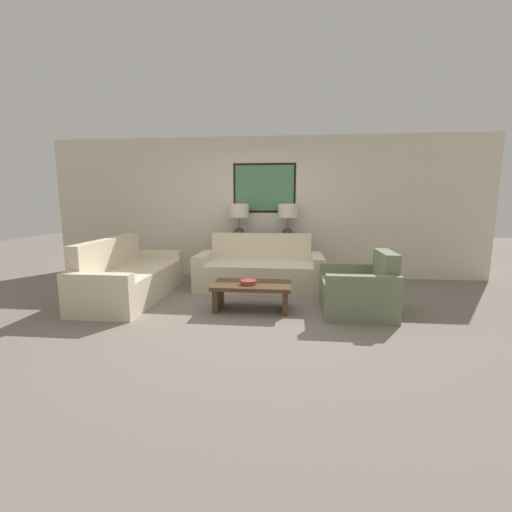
{
  "coord_description": "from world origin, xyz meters",
  "views": [
    {
      "loc": [
        0.51,
        -4.3,
        1.48
      ],
      "look_at": [
        -0.0,
        0.72,
        0.65
      ],
      "focal_mm": 24.0,
      "sensor_mm": 36.0,
      "label": 1
    }
  ],
  "objects_px": {
    "decorative_bowl": "(248,282)",
    "armchair_near_back_wall": "(359,292)",
    "couch_by_back_wall": "(260,271)",
    "couch_by_side": "(129,279)",
    "table_lamp_right": "(288,216)",
    "console_table": "(263,259)",
    "coffee_table": "(252,291)",
    "table_lamp_left": "(239,215)"
  },
  "relations": [
    {
      "from": "couch_by_back_wall",
      "to": "couch_by_side",
      "type": "bearing_deg",
      "value": -157.84
    },
    {
      "from": "decorative_bowl",
      "to": "armchair_near_back_wall",
      "type": "distance_m",
      "value": 1.47
    },
    {
      "from": "console_table",
      "to": "armchair_near_back_wall",
      "type": "bearing_deg",
      "value": -52.45
    },
    {
      "from": "table_lamp_left",
      "to": "couch_by_back_wall",
      "type": "relative_size",
      "value": 0.32
    },
    {
      "from": "couch_by_side",
      "to": "table_lamp_right",
      "type": "bearing_deg",
      "value": 32.01
    },
    {
      "from": "table_lamp_left",
      "to": "armchair_near_back_wall",
      "type": "bearing_deg",
      "value": -44.62
    },
    {
      "from": "decorative_bowl",
      "to": "table_lamp_right",
      "type": "bearing_deg",
      "value": 75.61
    },
    {
      "from": "couch_by_side",
      "to": "coffee_table",
      "type": "bearing_deg",
      "value": -11.57
    },
    {
      "from": "table_lamp_left",
      "to": "couch_by_side",
      "type": "distance_m",
      "value": 2.28
    },
    {
      "from": "couch_by_back_wall",
      "to": "decorative_bowl",
      "type": "distance_m",
      "value": 1.23
    },
    {
      "from": "couch_by_side",
      "to": "armchair_near_back_wall",
      "type": "relative_size",
      "value": 2.25
    },
    {
      "from": "table_lamp_right",
      "to": "armchair_near_back_wall",
      "type": "xyz_separation_m",
      "value": [
        0.97,
        -1.85,
        -0.91
      ]
    },
    {
      "from": "decorative_bowl",
      "to": "armchair_near_back_wall",
      "type": "bearing_deg",
      "value": 2.8
    },
    {
      "from": "couch_by_back_wall",
      "to": "decorative_bowl",
      "type": "bearing_deg",
      "value": -91.89
    },
    {
      "from": "table_lamp_right",
      "to": "armchair_near_back_wall",
      "type": "bearing_deg",
      "value": -62.34
    },
    {
      "from": "table_lamp_right",
      "to": "couch_by_side",
      "type": "bearing_deg",
      "value": -147.99
    },
    {
      "from": "couch_by_back_wall",
      "to": "couch_by_side",
      "type": "distance_m",
      "value": 2.08
    },
    {
      "from": "table_lamp_right",
      "to": "armchair_near_back_wall",
      "type": "relative_size",
      "value": 0.72
    },
    {
      "from": "couch_by_side",
      "to": "coffee_table",
      "type": "height_order",
      "value": "couch_by_side"
    },
    {
      "from": "console_table",
      "to": "coffee_table",
      "type": "relative_size",
      "value": 1.34
    },
    {
      "from": "couch_by_back_wall",
      "to": "coffee_table",
      "type": "height_order",
      "value": "couch_by_back_wall"
    },
    {
      "from": "table_lamp_right",
      "to": "coffee_table",
      "type": "xyz_separation_m",
      "value": [
        -0.46,
        -1.88,
        -0.93
      ]
    },
    {
      "from": "table_lamp_right",
      "to": "console_table",
      "type": "bearing_deg",
      "value": -180.0
    },
    {
      "from": "couch_by_side",
      "to": "decorative_bowl",
      "type": "height_order",
      "value": "couch_by_side"
    },
    {
      "from": "table_lamp_right",
      "to": "couch_by_side",
      "type": "height_order",
      "value": "table_lamp_right"
    },
    {
      "from": "table_lamp_left",
      "to": "couch_by_side",
      "type": "height_order",
      "value": "table_lamp_left"
    },
    {
      "from": "table_lamp_right",
      "to": "couch_by_side",
      "type": "relative_size",
      "value": 0.32
    },
    {
      "from": "decorative_bowl",
      "to": "armchair_near_back_wall",
      "type": "xyz_separation_m",
      "value": [
        1.47,
        0.07,
        -0.11
      ]
    },
    {
      "from": "table_lamp_right",
      "to": "coffee_table",
      "type": "distance_m",
      "value": 2.14
    },
    {
      "from": "decorative_bowl",
      "to": "couch_by_back_wall",
      "type": "bearing_deg",
      "value": 88.11
    },
    {
      "from": "armchair_near_back_wall",
      "to": "coffee_table",
      "type": "bearing_deg",
      "value": -178.97
    },
    {
      "from": "console_table",
      "to": "armchair_near_back_wall",
      "type": "relative_size",
      "value": 1.51
    },
    {
      "from": "table_lamp_left",
      "to": "decorative_bowl",
      "type": "height_order",
      "value": "table_lamp_left"
    },
    {
      "from": "table_lamp_right",
      "to": "couch_by_side",
      "type": "distance_m",
      "value": 2.94
    },
    {
      "from": "table_lamp_left",
      "to": "couch_by_side",
      "type": "xyz_separation_m",
      "value": [
        -1.47,
        -1.49,
        -0.9
      ]
    },
    {
      "from": "couch_by_side",
      "to": "coffee_table",
      "type": "xyz_separation_m",
      "value": [
        1.92,
        -0.39,
        -0.03
      ]
    },
    {
      "from": "console_table",
      "to": "couch_by_side",
      "type": "height_order",
      "value": "couch_by_side"
    },
    {
      "from": "table_lamp_right",
      "to": "couch_by_back_wall",
      "type": "distance_m",
      "value": 1.23
    },
    {
      "from": "coffee_table",
      "to": "armchair_near_back_wall",
      "type": "distance_m",
      "value": 1.43
    },
    {
      "from": "table_lamp_right",
      "to": "couch_by_back_wall",
      "type": "xyz_separation_m",
      "value": [
        -0.45,
        -0.7,
        -0.9
      ]
    },
    {
      "from": "table_lamp_left",
      "to": "couch_by_back_wall",
      "type": "distance_m",
      "value": 1.23
    },
    {
      "from": "armchair_near_back_wall",
      "to": "console_table",
      "type": "bearing_deg",
      "value": 127.55
    }
  ]
}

